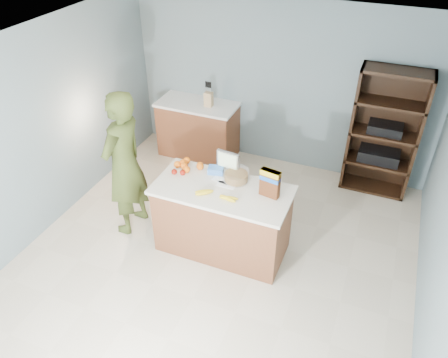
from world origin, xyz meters
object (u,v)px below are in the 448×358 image
at_px(cereal_box, 270,181).
at_px(tv, 228,161).
at_px(counter_peninsula, 222,222).
at_px(shelving_unit, 384,134).
at_px(person, 124,165).

bearing_deg(cereal_box, tv, 157.13).
height_order(counter_peninsula, cereal_box, cereal_box).
xyz_separation_m(shelving_unit, person, (-2.80, -2.09, 0.07)).
distance_m(counter_peninsula, cereal_box, 0.86).
relative_size(shelving_unit, person, 0.96).
bearing_deg(counter_peninsula, person, -177.92).
xyz_separation_m(counter_peninsula, shelving_unit, (1.55, 2.05, 0.45)).
relative_size(tv, cereal_box, 0.86).
bearing_deg(person, counter_peninsula, 95.20).
bearing_deg(cereal_box, counter_peninsula, -171.87).
relative_size(counter_peninsula, shelving_unit, 0.87).
relative_size(counter_peninsula, person, 0.83).
bearing_deg(tv, cereal_box, -22.87).
distance_m(counter_peninsula, person, 1.35).
xyz_separation_m(counter_peninsula, person, (-1.25, -0.05, 0.52)).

